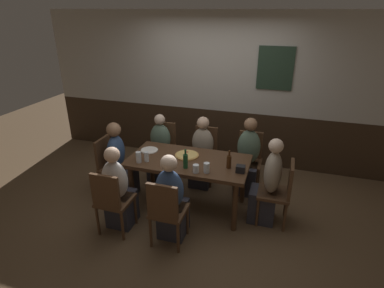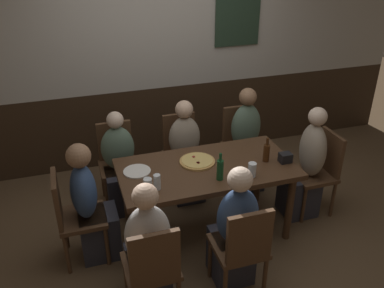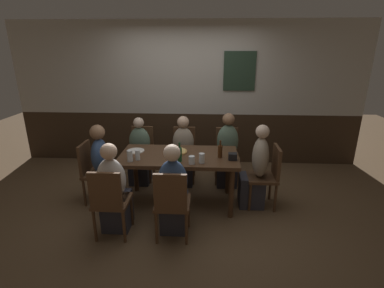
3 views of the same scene
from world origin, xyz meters
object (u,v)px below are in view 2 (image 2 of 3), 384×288
at_px(person_left_far, 120,170).
at_px(highball_clear, 157,183).
at_px(chair_head_west, 73,213).
at_px(plate_white_large, 137,171).
at_px(chair_mid_far, 182,149).
at_px(person_mid_near, 234,235).
at_px(chair_left_near, 152,267).
at_px(beer_glass_tall, 240,176).
at_px(chair_right_far, 241,140).
at_px(chair_left_far, 117,159).
at_px(person_left_near, 148,254).
at_px(chair_mid_near, 242,246).
at_px(condiment_caddy, 285,158).
at_px(person_right_far, 246,147).
at_px(pint_glass_stout, 148,187).
at_px(dining_table, 207,175).
at_px(pizza, 197,161).
at_px(person_head_west, 92,211).
at_px(beer_bottle_brown, 266,152).
at_px(person_head_east, 306,171).
at_px(chair_head_east, 319,168).
at_px(person_mid_far, 186,158).
at_px(beer_bottle_green, 220,169).
at_px(tumbler_short, 252,170).

bearing_deg(person_left_far, highball_clear, -77.50).
xyz_separation_m(chair_head_west, plate_white_large, (0.60, 0.11, 0.25)).
height_order(chair_mid_far, person_mid_near, person_mid_near).
height_order(chair_left_near, chair_mid_far, same).
bearing_deg(beer_glass_tall, chair_right_far, 65.52).
relative_size(chair_left_far, person_left_near, 0.78).
height_order(chair_mid_near, person_left_far, person_left_far).
height_order(plate_white_large, condiment_caddy, condiment_caddy).
height_order(person_right_far, pint_glass_stout, person_right_far).
xyz_separation_m(dining_table, plate_white_large, (-0.63, 0.11, 0.09)).
bearing_deg(person_left_far, pizza, -40.58).
distance_m(chair_left_near, plate_white_large, 0.97).
bearing_deg(chair_head_west, person_head_west, 0.00).
xyz_separation_m(highball_clear, beer_bottle_brown, (1.08, 0.15, 0.03)).
relative_size(highball_clear, beer_bottle_brown, 0.57).
xyz_separation_m(pizza, beer_glass_tall, (0.25, -0.41, 0.03)).
xyz_separation_m(person_head_west, person_head_east, (2.12, 0.00, 0.01)).
bearing_deg(chair_right_far, highball_clear, -139.70).
relative_size(person_mid_near, plate_white_large, 4.61).
bearing_deg(chair_head_east, person_left_near, -161.05).
bearing_deg(chair_head_east, plate_white_large, 176.69).
xyz_separation_m(person_mid_far, person_mid_near, (0.00, -1.33, 0.01)).
bearing_deg(person_left_far, person_head_east, -20.47).
bearing_deg(dining_table, beer_bottle_green, -81.56).
bearing_deg(chair_left_near, chair_right_far, 49.32).
distance_m(person_left_near, beer_glass_tall, 1.02).
bearing_deg(beer_bottle_brown, person_head_west, 177.64).
bearing_deg(pint_glass_stout, person_head_west, 149.75).
distance_m(chair_mid_far, beer_bottle_green, 1.11).
xyz_separation_m(chair_left_near, highball_clear, (0.19, 0.61, 0.30)).
xyz_separation_m(person_head_east, tumbler_short, (-0.74, -0.27, 0.30)).
distance_m(chair_mid_near, beer_bottle_green, 0.69).
xyz_separation_m(chair_left_near, chair_mid_near, (0.71, 0.00, 0.00)).
bearing_deg(pint_glass_stout, person_head_east, 9.06).
xyz_separation_m(person_left_near, person_head_west, (-0.35, 0.66, 0.01)).
height_order(chair_left_near, chair_head_west, same).
bearing_deg(chair_mid_near, person_left_near, 167.09).
height_order(chair_mid_far, person_head_east, person_head_east).
bearing_deg(dining_table, condiment_caddy, -10.90).
relative_size(dining_table, person_mid_near, 1.43).
xyz_separation_m(highball_clear, condiment_caddy, (1.24, 0.08, -0.01)).
bearing_deg(person_head_west, chair_left_far, 67.03).
distance_m(chair_left_near, chair_mid_far, 1.80).
bearing_deg(chair_right_far, chair_head_east, -58.21).
bearing_deg(person_left_far, chair_mid_far, 13.07).
xyz_separation_m(person_left_far, pizza, (0.65, -0.56, 0.30)).
height_order(person_left_near, person_mid_far, person_left_near).
height_order(person_left_near, condiment_caddy, person_left_near).
relative_size(chair_mid_near, person_mid_far, 0.79).
height_order(chair_left_near, person_left_near, person_left_near).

